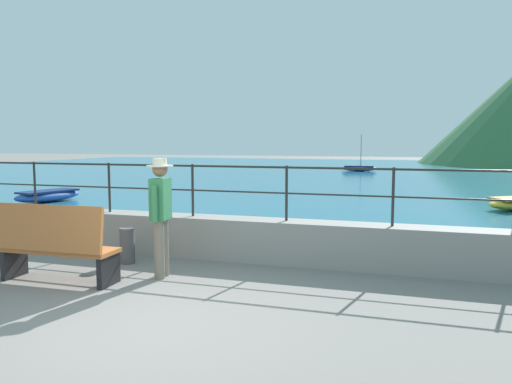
{
  "coord_description": "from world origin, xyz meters",
  "views": [
    {
      "loc": [
        2.81,
        -4.57,
        2.0
      ],
      "look_at": [
        0.15,
        3.7,
        1.1
      ],
      "focal_mm": 34.74,
      "sensor_mm": 36.0,
      "label": 1
    }
  ],
  "objects_px": {
    "boat_0": "(48,195)",
    "boat_2": "(359,168)",
    "person_walking": "(161,211)",
    "bollard": "(127,246)",
    "bench_main": "(55,244)"
  },
  "relations": [
    {
      "from": "person_walking",
      "to": "boat_0",
      "type": "relative_size",
      "value": 0.71
    },
    {
      "from": "person_walking",
      "to": "bench_main",
      "type": "bearing_deg",
      "value": -150.01
    },
    {
      "from": "boat_0",
      "to": "boat_2",
      "type": "relative_size",
      "value": 1.04
    },
    {
      "from": "bench_main",
      "to": "bollard",
      "type": "height_order",
      "value": "bench_main"
    },
    {
      "from": "person_walking",
      "to": "bollard",
      "type": "bearing_deg",
      "value": 148.88
    },
    {
      "from": "boat_0",
      "to": "boat_2",
      "type": "height_order",
      "value": "boat_2"
    },
    {
      "from": "person_walking",
      "to": "boat_2",
      "type": "distance_m",
      "value": 25.98
    },
    {
      "from": "bench_main",
      "to": "bollard",
      "type": "bearing_deg",
      "value": 75.41
    },
    {
      "from": "bench_main",
      "to": "person_walking",
      "type": "relative_size",
      "value": 0.98
    },
    {
      "from": "boat_0",
      "to": "person_walking",
      "type": "bearing_deg",
      "value": -40.8
    },
    {
      "from": "boat_2",
      "to": "person_walking",
      "type": "bearing_deg",
      "value": -90.23
    },
    {
      "from": "person_walking",
      "to": "boat_0",
      "type": "xyz_separation_m",
      "value": [
        -7.69,
        6.64,
        -0.72
      ]
    },
    {
      "from": "bollard",
      "to": "boat_0",
      "type": "relative_size",
      "value": 0.24
    },
    {
      "from": "person_walking",
      "to": "bollard",
      "type": "relative_size",
      "value": 2.99
    },
    {
      "from": "boat_2",
      "to": "boat_0",
      "type": "bearing_deg",
      "value": -111.95
    }
  ]
}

